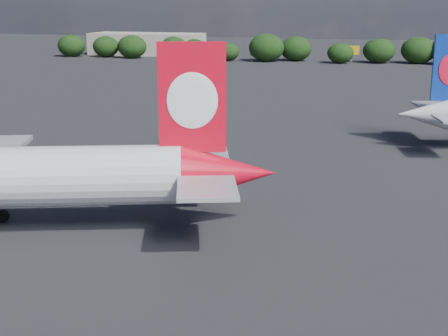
# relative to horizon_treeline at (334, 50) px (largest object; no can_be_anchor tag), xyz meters

# --- Properties ---
(ground) EXTENTS (500.00, 500.00, 0.00)m
(ground) POSITION_rel_horizon_treeline_xyz_m (-6.27, -120.25, -3.99)
(ground) COLOR black
(ground) RESTS_ON ground
(terminal_building) EXTENTS (42.00, 16.00, 8.00)m
(terminal_building) POSITION_rel_horizon_treeline_xyz_m (-71.27, 11.75, 0.01)
(terminal_building) COLOR gray
(terminal_building) RESTS_ON ground
(highway_sign) EXTENTS (6.00, 0.30, 4.50)m
(highway_sign) POSITION_rel_horizon_treeline_xyz_m (-24.27, -4.25, -0.87)
(highway_sign) COLOR #146625
(highway_sign) RESTS_ON ground
(billboard_yellow) EXTENTS (5.00, 0.30, 5.50)m
(billboard_yellow) POSITION_rel_horizon_treeline_xyz_m (5.73, 1.75, -0.12)
(billboard_yellow) COLOR #F1AA15
(billboard_yellow) RESTS_ON ground
(horizon_treeline) EXTENTS (201.72, 16.30, 9.23)m
(horizon_treeline) POSITION_rel_horizon_treeline_xyz_m (0.00, 0.00, 0.00)
(horizon_treeline) COLOR black
(horizon_treeline) RESTS_ON ground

